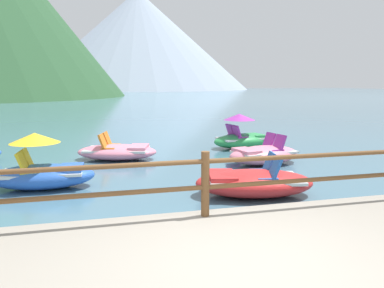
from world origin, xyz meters
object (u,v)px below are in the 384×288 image
pedal_boat_1 (42,170)px  pedal_boat_6 (264,154)px  pedal_boat_2 (118,151)px  pedal_boat_5 (254,182)px  pedal_boat_4 (241,137)px

pedal_boat_1 → pedal_boat_6: 5.96m
pedal_boat_1 → pedal_boat_6: size_ratio=0.97×
pedal_boat_1 → pedal_boat_2: size_ratio=0.86×
pedal_boat_1 → pedal_boat_5: pedal_boat_1 is taller
pedal_boat_4 → pedal_boat_5: 5.92m
pedal_boat_4 → pedal_boat_6: size_ratio=0.95×
pedal_boat_1 → pedal_boat_5: 4.61m
pedal_boat_1 → pedal_boat_4: (6.25, 3.89, 0.01)m
pedal_boat_4 → pedal_boat_1: bearing=-148.1°
pedal_boat_1 → pedal_boat_2: 3.44m
pedal_boat_6 → pedal_boat_2: bearing=156.5°
pedal_boat_2 → pedal_boat_5: pedal_boat_5 is taller
pedal_boat_5 → pedal_boat_6: 3.25m
pedal_boat_2 → pedal_boat_5: size_ratio=1.01×
pedal_boat_4 → pedal_boat_5: pedal_boat_4 is taller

